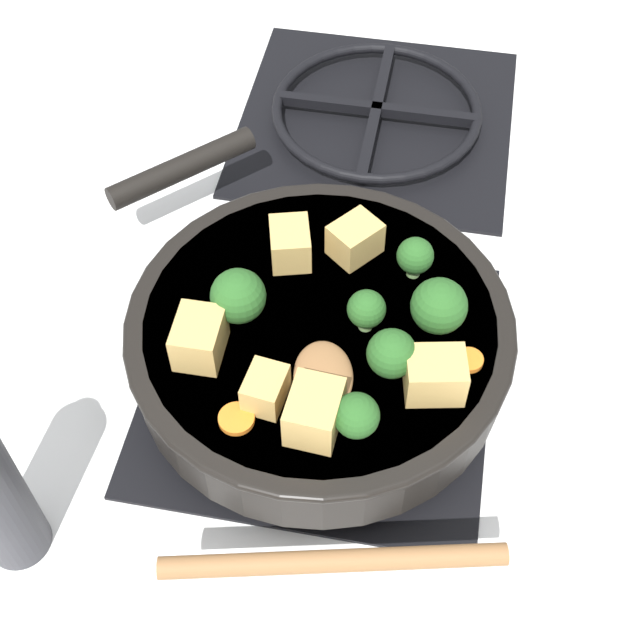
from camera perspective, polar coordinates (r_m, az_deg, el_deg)
ground_plane at (r=0.82m, az=0.00°, el=-3.61°), size 2.40×2.40×0.00m
front_burner_grate at (r=0.81m, az=0.00°, el=-3.14°), size 0.31×0.31×0.03m
rear_burner_grate at (r=1.06m, az=3.62°, el=12.98°), size 0.31×0.31×0.03m
skillet_pan at (r=0.78m, az=-0.08°, el=-1.08°), size 0.40×0.40×0.06m
wooden_spoon at (r=0.67m, az=0.56°, el=-9.94°), size 0.24×0.22×0.02m
tofu_cube_center_large at (r=0.70m, az=-3.51°, el=-4.43°), size 0.03×0.04×0.03m
tofu_cube_near_handle at (r=0.70m, az=7.37°, el=-3.53°), size 0.05×0.05×0.04m
tofu_cube_east_chunk at (r=0.79m, az=2.25°, el=5.19°), size 0.05×0.05×0.03m
tofu_cube_west_chunk at (r=0.68m, az=-0.36°, el=-5.91°), size 0.04×0.05×0.04m
tofu_cube_back_piece at (r=0.73m, az=-7.74°, el=-1.16°), size 0.04×0.05×0.04m
tofu_cube_front_piece at (r=0.79m, az=-1.92°, el=4.90°), size 0.04×0.05×0.03m
broccoli_floret_near_spoon at (r=0.70m, az=4.61°, el=-2.17°), size 0.04×0.04×0.05m
broccoli_floret_center_top at (r=0.73m, az=3.03°, el=0.86°), size 0.03×0.03×0.04m
broccoli_floret_east_rim at (r=0.67m, az=2.35°, el=-6.16°), size 0.04×0.04×0.04m
broccoli_floret_west_rim at (r=0.77m, az=6.11°, el=4.08°), size 0.03×0.03×0.04m
broccoli_floret_north_edge at (r=0.73m, az=-5.26°, el=1.52°), size 0.05×0.05×0.05m
broccoli_floret_south_cluster at (r=0.73m, az=7.62°, el=0.88°), size 0.05×0.05×0.05m
carrot_slice_orange_thin at (r=0.74m, az=9.52°, el=-2.55°), size 0.02×0.02×0.01m
carrot_slice_near_center at (r=0.70m, az=-5.37°, el=-6.31°), size 0.03×0.03×0.01m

